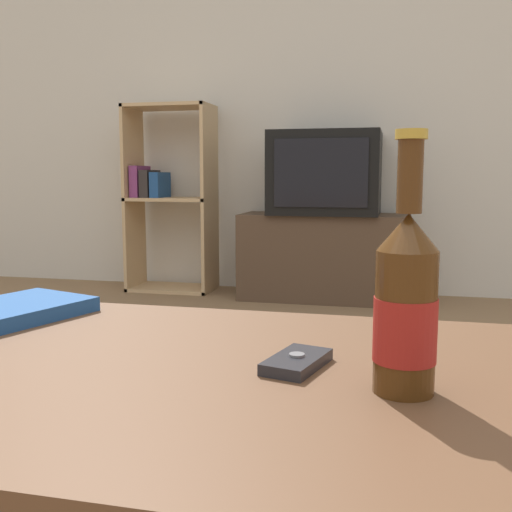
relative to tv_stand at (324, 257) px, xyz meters
name	(u,v)px	position (x,y,z in m)	size (l,w,h in m)	color
back_wall	(349,75)	(0.10, 0.27, 1.05)	(8.00, 0.05, 2.60)	beige
coffee_table	(141,414)	(0.10, -2.75, 0.17)	(1.39, 0.62, 0.48)	brown
tv_stand	(324,257)	(0.00, 0.00, 0.00)	(0.96, 0.39, 0.49)	#4C3828
television	(326,173)	(0.00, 0.00, 0.48)	(0.61, 0.47, 0.46)	black
bookshelf	(167,196)	(-0.99, 0.06, 0.34)	(0.52, 0.30, 1.13)	tan
beer_bottle	(406,304)	(0.42, -2.79, 0.33)	(0.07, 0.07, 0.27)	#47280F
cell_phone	(297,362)	(0.29, -2.73, 0.24)	(0.08, 0.11, 0.02)	#232328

